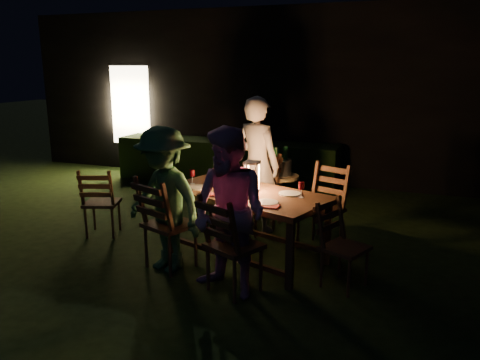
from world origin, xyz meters
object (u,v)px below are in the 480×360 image
(ice_bucket, at_px, (281,167))
(person_house_side, at_px, (257,165))
(person_opp_left, at_px, (164,200))
(lantern, at_px, (252,178))
(chair_near_left, at_px, (169,239))
(side_table, at_px, (280,181))
(chair_spare, at_px, (102,214))
(bottle_table, at_px, (229,176))
(chair_far_left, at_px, (255,207))
(dining_table, at_px, (246,198))
(chair_far_right, at_px, (321,223))
(chair_near_right, at_px, (233,262))
(person_opp_right, at_px, (229,213))
(chair_end, at_px, (343,261))
(bottle_bucket_b, at_px, (285,164))
(bottle_bucket_a, at_px, (276,164))

(ice_bucket, bearing_deg, person_house_side, -122.30)
(person_opp_left, height_order, ice_bucket, person_opp_left)
(person_opp_left, distance_m, lantern, 1.01)
(chair_near_left, relative_size, side_table, 1.56)
(person_house_side, bearing_deg, chair_spare, 44.95)
(chair_near_left, distance_m, bottle_table, 0.99)
(chair_far_left, bearing_deg, dining_table, 124.19)
(chair_spare, xyz_separation_m, side_table, (2.04, 1.26, 0.32))
(chair_spare, xyz_separation_m, person_opp_left, (1.30, -0.65, 0.50))
(chair_far_right, distance_m, chair_spare, 2.81)
(ice_bucket, bearing_deg, chair_far_right, -45.35)
(dining_table, relative_size, chair_near_right, 2.00)
(lantern, bearing_deg, person_opp_left, -138.43)
(chair_near_left, height_order, ice_bucket, chair_near_left)
(chair_spare, relative_size, lantern, 2.68)
(person_opp_right, bearing_deg, ice_bucket, 111.35)
(chair_end, height_order, side_table, chair_end)
(side_table, bearing_deg, bottle_bucket_b, 38.66)
(dining_table, height_order, chair_near_left, chair_near_left)
(chair_spare, height_order, ice_bucket, chair_spare)
(chair_end, bearing_deg, lantern, -86.89)
(chair_near_right, bearing_deg, person_house_side, 126.49)
(person_house_side, height_order, bottle_bucket_a, person_house_side)
(dining_table, height_order, chair_end, chair_end)
(person_house_side, height_order, side_table, person_house_side)
(lantern, xyz_separation_m, side_table, (-0.01, 1.24, -0.33))
(person_opp_left, distance_m, bottle_table, 0.85)
(chair_near_left, bearing_deg, person_opp_left, -87.23)
(side_table, bearing_deg, chair_near_right, -86.78)
(chair_near_left, xyz_separation_m, chair_far_left, (0.49, 1.46, -0.00))
(chair_far_left, relative_size, ice_bucket, 3.59)
(chair_end, bearing_deg, person_opp_left, -58.50)
(person_opp_left, distance_m, bottle_bucket_a, 2.00)
(ice_bucket, bearing_deg, bottle_bucket_b, 38.66)
(chair_near_right, distance_m, bottle_table, 1.20)
(chair_far_right, distance_m, side_table, 1.05)
(chair_end, height_order, bottle_table, bottle_table)
(chair_far_left, bearing_deg, bottle_bucket_a, -94.94)
(dining_table, bearing_deg, chair_spare, -161.95)
(person_opp_left, relative_size, bottle_table, 5.58)
(chair_spare, relative_size, bottle_table, 3.35)
(chair_far_left, distance_m, bottle_bucket_b, 0.74)
(chair_near_left, distance_m, person_opp_left, 0.46)
(bottle_bucket_b, bearing_deg, chair_spare, -148.21)
(ice_bucket, relative_size, bottle_bucket_b, 0.94)
(person_house_side, xyz_separation_m, person_opp_left, (-0.52, -1.55, -0.11))
(chair_near_right, distance_m, bottle_bucket_b, 2.25)
(side_table, height_order, bottle_bucket_b, bottle_bucket_b)
(chair_spare, xyz_separation_m, bottle_bucket_a, (1.99, 1.22, 0.57))
(person_house_side, bearing_deg, bottle_bucket_b, -106.26)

